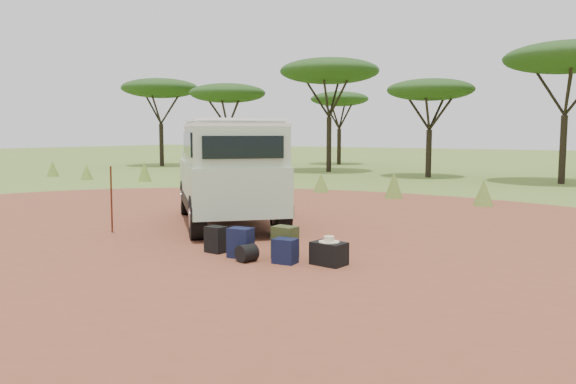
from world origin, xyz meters
The scene contains 13 objects.
ground centered at (0.00, 0.00, 0.00)m, with size 140.00×140.00×0.00m, color olive.
dirt_clearing centered at (0.00, 0.00, 0.00)m, with size 23.00×23.00×0.01m, color brown.
grass_fringe centered at (0.12, 8.67, 0.40)m, with size 36.60×1.60×0.90m.
acacia_treeline centered at (0.75, 19.81, 4.87)m, with size 46.70×13.20×6.26m.
safari_vehicle centered at (-1.21, 1.57, 1.19)m, with size 5.00×4.92×2.47m.
walking_staff centered at (-2.53, -0.77, 0.74)m, with size 0.04×0.04×1.56m, color maroon.
backpack_black centered at (0.53, -1.00, 0.24)m, with size 0.35×0.26×0.49m, color black.
backpack_navy centered at (1.17, -1.10, 0.27)m, with size 0.41×0.29×0.53m, color #111538.
backpack_olive centered at (1.84, -0.71, 0.28)m, with size 0.41×0.29×0.56m, color #404921.
duffel_navy centered at (2.06, -1.04, 0.21)m, with size 0.38×0.28×0.42m, color #111538.
hard_case centered at (2.73, -0.74, 0.19)m, with size 0.54×0.38×0.38m, color black.
stuff_sack centered at (1.45, -1.28, 0.15)m, with size 0.30×0.30×0.30m, color black.
safari_hat centered at (2.73, -0.74, 0.42)m, with size 0.34×0.34×0.10m.
Camera 1 is at (7.05, -8.74, 2.17)m, focal length 35.00 mm.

